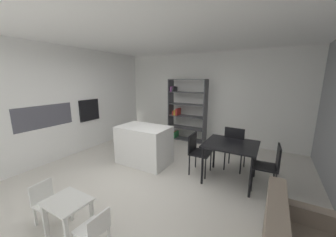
% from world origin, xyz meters
% --- Properties ---
extents(ground_plane, '(8.71, 8.71, 0.00)m').
position_xyz_m(ground_plane, '(0.00, 0.00, 0.00)').
color(ground_plane, beige).
extents(ceiling_slab, '(6.34, 6.14, 0.06)m').
position_xyz_m(ceiling_slab, '(0.00, 0.00, 2.82)').
color(ceiling_slab, white).
rests_on(ceiling_slab, ground_plane).
extents(back_partition, '(6.34, 0.06, 2.79)m').
position_xyz_m(back_partition, '(0.00, 3.04, 1.39)').
color(back_partition, white).
rests_on(back_partition, ground_plane).
extents(tall_cabinet_run_left, '(0.67, 5.54, 2.79)m').
position_xyz_m(tall_cabinet_run_left, '(-2.78, 0.00, 1.39)').
color(tall_cabinet_run_left, white).
rests_on(tall_cabinet_run_left, ground_plane).
extents(cabinet_niche_splashback, '(0.01, 1.28, 0.52)m').
position_xyz_m(cabinet_niche_splashback, '(-2.44, -0.54, 1.14)').
color(cabinet_niche_splashback, '#4C4C56').
rests_on(cabinet_niche_splashback, ground_plane).
extents(built_in_oven, '(0.06, 0.62, 0.60)m').
position_xyz_m(built_in_oven, '(-2.42, 0.65, 1.12)').
color(built_in_oven, black).
rests_on(built_in_oven, ground_plane).
extents(kitchen_island, '(1.20, 0.76, 0.90)m').
position_xyz_m(kitchen_island, '(-0.46, 0.58, 0.45)').
color(kitchen_island, white).
rests_on(kitchen_island, ground_plane).
extents(open_bookshelf, '(1.24, 0.38, 1.98)m').
position_xyz_m(open_bookshelf, '(-0.35, 2.69, 0.96)').
color(open_bookshelf, '#4C4C51').
rests_on(open_bookshelf, ground_plane).
extents(child_table, '(0.54, 0.43, 0.50)m').
position_xyz_m(child_table, '(-0.00, -1.63, 0.40)').
color(child_table, silver).
rests_on(child_table, ground_plane).
extents(child_chair_left, '(0.33, 0.33, 0.58)m').
position_xyz_m(child_chair_left, '(-0.50, -1.64, 0.32)').
color(child_chair_left, white).
rests_on(child_chair_left, ground_plane).
extents(child_chair_right, '(0.31, 0.31, 0.53)m').
position_xyz_m(child_chair_right, '(0.49, -1.64, 0.30)').
color(child_chair_right, white).
rests_on(child_chair_right, ground_plane).
extents(dining_table, '(0.97, 0.90, 0.77)m').
position_xyz_m(dining_table, '(1.49, 0.76, 0.69)').
color(dining_table, black).
rests_on(dining_table, ground_plane).
extents(dining_chair_far, '(0.43, 0.47, 0.99)m').
position_xyz_m(dining_chair_far, '(1.49, 1.23, 0.58)').
color(dining_chair_far, black).
rests_on(dining_chair_far, ground_plane).
extents(dining_chair_island_side, '(0.42, 0.47, 0.85)m').
position_xyz_m(dining_chair_island_side, '(0.80, 0.76, 0.52)').
color(dining_chair_island_side, black).
rests_on(dining_chair_island_side, ground_plane).
extents(dining_chair_window_side, '(0.45, 0.43, 0.87)m').
position_xyz_m(dining_chair_window_side, '(2.19, 0.77, 0.52)').
color(dining_chair_window_side, black).
rests_on(dining_chair_window_side, ground_plane).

